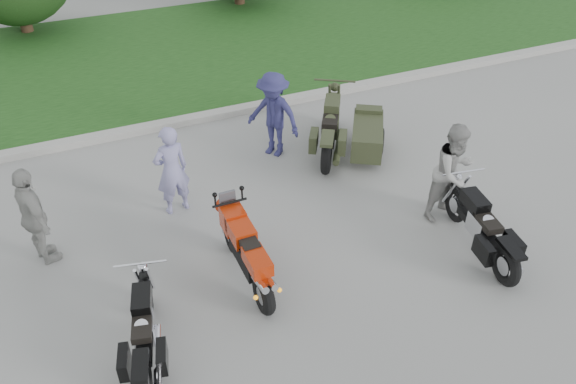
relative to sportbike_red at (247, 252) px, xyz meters
name	(u,v)px	position (x,y,z in m)	size (l,w,h in m)	color
ground	(291,299)	(0.44, -0.65, -0.58)	(80.00, 80.00, 0.00)	#999994
curb	(186,120)	(0.44, 5.35, -0.50)	(60.00, 0.30, 0.15)	#A3A099
grass_strip	(147,57)	(0.44, 9.50, -0.51)	(60.00, 8.00, 0.14)	#2C6121
sportbike_red	(247,252)	(0.00, 0.00, 0.00)	(0.34, 2.06, 0.98)	black
cruiser_left	(145,335)	(-1.74, -0.82, -0.17)	(0.62, 2.06, 0.80)	black
cruiser_right	(484,231)	(3.75, -0.92, -0.13)	(0.54, 2.26, 0.87)	black
cruiser_sidecar	(352,134)	(3.31, 2.70, -0.11)	(2.00, 2.40, 0.99)	black
person_stripe	(172,170)	(-0.57, 2.23, 0.28)	(0.63, 0.41, 1.72)	#8C88B9
person_grey	(454,172)	(3.87, 0.15, 0.33)	(0.88, 0.69, 1.81)	#979692
person_denim	(273,115)	(1.82, 3.34, 0.33)	(1.17, 0.67, 1.81)	navy
person_back	(34,217)	(-2.85, 1.78, 0.29)	(1.02, 0.42, 1.73)	gray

